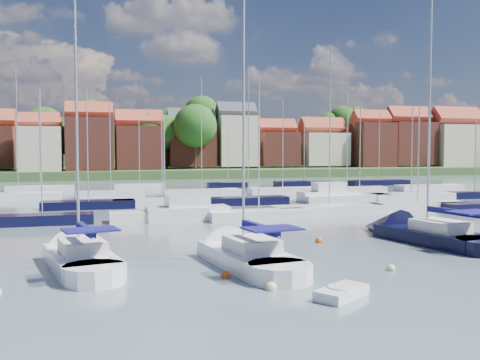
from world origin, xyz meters
name	(u,v)px	position (x,y,z in m)	size (l,w,h in m)	color
ground	(202,198)	(0.00, 40.00, 0.00)	(260.00, 260.00, 0.00)	#46545F
sailboat_left	(76,257)	(-14.10, 4.33, 0.36)	(4.90, 11.23, 14.82)	white
sailboat_centre	(237,254)	(-5.68, 2.75, 0.35)	(4.56, 11.78, 15.60)	white
sailboat_navy	(415,234)	(7.78, 6.22, 0.35)	(5.46, 12.80, 17.15)	black
tender	(342,293)	(-3.50, -5.45, 0.21)	(2.80, 2.43, 0.56)	white
buoy_b	(271,290)	(-5.88, -3.45, 0.00)	(0.54, 0.54, 0.54)	beige
buoy_c	(226,278)	(-7.19, -0.80, 0.00)	(0.47, 0.47, 0.47)	#D85914
buoy_d	(391,271)	(1.13, -1.65, 0.00)	(0.43, 0.43, 0.43)	beige
buoy_e	(319,242)	(1.02, 6.85, 0.00)	(0.50, 0.50, 0.50)	#D85914
marina_field	(226,198)	(1.91, 35.15, 0.43)	(79.62, 41.41, 15.93)	white
far_shore_town	(145,155)	(2.23, 132.67, 4.61)	(212.46, 90.00, 22.27)	#364E27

